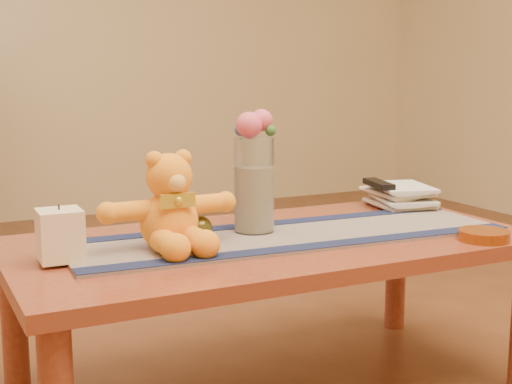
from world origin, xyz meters
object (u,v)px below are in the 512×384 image
pillar_candle (60,235)px  glass_vase (254,185)px  book_bottom (377,206)px  tv_remote (379,184)px  teddy_bear (169,202)px  amber_dish (484,235)px  bronze_ball (199,229)px

pillar_candle → glass_vase: glass_vase is taller
glass_vase → book_bottom: 0.55m
pillar_candle → tv_remote: bearing=11.0°
teddy_bear → glass_vase: size_ratio=1.31×
pillar_candle → glass_vase: bearing=7.4°
book_bottom → tv_remote: tv_remote is taller
tv_remote → amber_dish: size_ratio=1.20×
bronze_ball → glass_vase: bearing=13.5°
book_bottom → tv_remote: 0.08m
bronze_ball → book_bottom: size_ratio=0.31×
pillar_candle → tv_remote: (1.05, 0.20, 0.02)m
glass_vase → bronze_ball: (-0.18, -0.04, -0.10)m
teddy_bear → amber_dish: bearing=-21.7°
pillar_candle → glass_vase: 0.55m
glass_vase → tv_remote: bearing=14.7°
teddy_bear → pillar_candle: bearing=179.2°
tv_remote → amber_dish: bearing=-78.0°
glass_vase → tv_remote: size_ratio=1.62×
book_bottom → tv_remote: (-0.00, -0.01, 0.07)m
pillar_candle → book_bottom: size_ratio=0.54×
bronze_ball → book_bottom: (0.70, 0.19, -0.03)m
bronze_ball → book_bottom: bearing=15.1°
bronze_ball → amber_dish: size_ratio=0.51×
glass_vase → book_bottom: size_ratio=1.17×
glass_vase → pillar_candle: bearing=-172.6°
bronze_ball → amber_dish: bearing=-23.2°
book_bottom → amber_dish: (-0.00, -0.48, 0.00)m
bronze_ball → tv_remote: (0.69, 0.18, 0.04)m
teddy_bear → tv_remote: bearing=12.0°
book_bottom → amber_dish: 0.48m
pillar_candle → tv_remote: 1.07m
pillar_candle → glass_vase: (0.54, 0.07, 0.07)m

